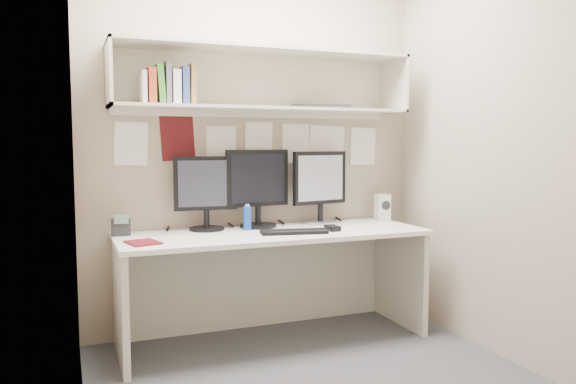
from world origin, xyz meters
name	(u,v)px	position (x,y,z in m)	size (l,w,h in m)	color
floor	(314,378)	(0.00, 0.00, 0.00)	(2.40, 2.00, 0.01)	#404145
wall_back	(256,144)	(0.00, 1.00, 1.30)	(2.40, 0.02, 2.60)	tan
wall_front	(426,144)	(0.00, -1.00, 1.30)	(2.40, 0.02, 2.60)	tan
wall_left	(76,144)	(-1.20, 0.00, 1.30)	(0.02, 2.00, 2.60)	tan
wall_right	(493,144)	(1.20, 0.00, 1.30)	(0.02, 2.00, 2.60)	tan
desk	(273,286)	(0.00, 0.65, 0.37)	(2.00, 0.70, 0.73)	white
overhead_hutch	(262,81)	(0.00, 0.86, 1.72)	(2.00, 0.38, 0.40)	beige
pinned_papers	(256,151)	(0.00, 0.99, 1.25)	(1.92, 0.01, 0.48)	white
monitor_left	(206,190)	(-0.39, 0.87, 0.99)	(0.42, 0.23, 0.49)	black
monitor_center	(258,186)	(-0.03, 0.87, 1.01)	(0.45, 0.25, 0.53)	black
monitor_right	(320,185)	(0.44, 0.87, 1.01)	(0.44, 0.24, 0.51)	#A5A5AA
keyboard	(294,232)	(0.09, 0.52, 0.74)	(0.42, 0.15, 0.02)	black
mouse	(332,228)	(0.37, 0.53, 0.75)	(0.07, 0.11, 0.03)	black
speaker	(382,207)	(0.94, 0.85, 0.83)	(0.11, 0.11, 0.19)	silver
blue_bottle	(247,218)	(-0.14, 0.76, 0.81)	(0.05, 0.05, 0.17)	#153B96
maroon_notebook	(143,242)	(-0.85, 0.51, 0.74)	(0.16, 0.20, 0.01)	#5E1018
desk_phone	(121,227)	(-0.94, 0.85, 0.78)	(0.11, 0.10, 0.14)	black
book_stack	(169,86)	(-0.64, 0.78, 1.66)	(0.33, 0.16, 0.26)	beige
hutch_tray	(321,107)	(0.42, 0.82, 1.55)	(0.41, 0.15, 0.03)	black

